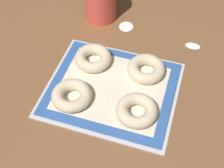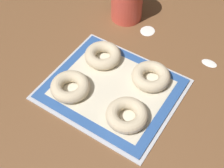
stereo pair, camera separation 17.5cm
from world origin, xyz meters
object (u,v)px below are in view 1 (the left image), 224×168
(bagel_front_right, at_px, (137,110))
(bagel_back_right, at_px, (146,69))
(baking_tray, at_px, (112,89))
(bagel_back_left, at_px, (93,58))
(flour_canister, at_px, (100,0))
(bagel_front_left, at_px, (72,95))

(bagel_front_right, bearing_deg, bagel_back_right, 94.00)
(baking_tray, relative_size, bagel_back_left, 3.31)
(flour_canister, bearing_deg, bagel_back_right, -45.34)
(baking_tray, xyz_separation_m, flour_canister, (-0.16, 0.36, 0.08))
(bagel_front_right, xyz_separation_m, bagel_back_right, (-0.01, 0.18, 0.00))
(bagel_front_right, height_order, bagel_back_left, same)
(baking_tray, relative_size, bagel_front_right, 3.31)
(baking_tray, height_order, flour_canister, flour_canister)
(baking_tray, distance_m, bagel_front_right, 0.13)
(bagel_back_left, xyz_separation_m, bagel_back_right, (0.19, 0.01, 0.00))
(baking_tray, height_order, bagel_front_right, bagel_front_right)
(bagel_front_left, distance_m, bagel_back_left, 0.18)
(bagel_front_left, height_order, bagel_front_right, same)
(bagel_front_left, bearing_deg, baking_tray, 37.66)
(flour_canister, bearing_deg, bagel_back_left, -76.98)
(bagel_front_right, distance_m, flour_canister, 0.51)
(baking_tray, height_order, bagel_back_right, bagel_back_right)
(bagel_front_left, xyz_separation_m, bagel_back_right, (0.20, 0.18, 0.00))
(bagel_front_right, distance_m, bagel_back_right, 0.18)
(baking_tray, relative_size, bagel_front_left, 3.31)
(bagel_front_right, relative_size, bagel_back_right, 1.00)
(baking_tray, bearing_deg, bagel_front_left, -142.34)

